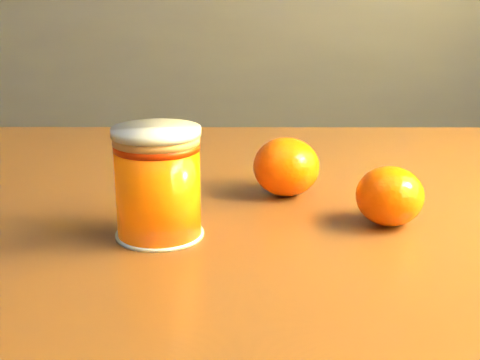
{
  "coord_description": "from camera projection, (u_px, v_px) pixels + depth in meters",
  "views": [
    {
      "loc": [
        0.94,
        -0.26,
        0.89
      ],
      "look_at": [
        0.94,
        0.25,
        0.73
      ],
      "focal_mm": 50.0,
      "sensor_mm": 36.0,
      "label": 1
    }
  ],
  "objects": [
    {
      "name": "table",
      "position": [
        318.0,
        294.0,
        0.63
      ],
      "size": [
        0.93,
        0.65,
        0.69
      ],
      "rotation": [
        0.0,
        0.0,
        -0.01
      ],
      "color": "brown",
      "rests_on": "ground"
    },
    {
      "name": "juice_glass",
      "position": [
        158.0,
        184.0,
        0.52
      ],
      "size": [
        0.07,
        0.07,
        0.09
      ],
      "rotation": [
        0.0,
        0.0,
        0.33
      ],
      "color": "#FF6005",
      "rests_on": "table"
    },
    {
      "name": "orange_front",
      "position": [
        286.0,
        167.0,
        0.62
      ],
      "size": [
        0.08,
        0.08,
        0.05
      ],
      "primitive_type": "ellipsoid",
      "rotation": [
        0.0,
        0.0,
        -0.43
      ],
      "color": "#FF5B05",
      "rests_on": "table"
    },
    {
      "name": "orange_back",
      "position": [
        390.0,
        196.0,
        0.55
      ],
      "size": [
        0.07,
        0.07,
        0.05
      ],
      "primitive_type": "ellipsoid",
      "rotation": [
        0.0,
        0.0,
        0.19
      ],
      "color": "#FF5B05",
      "rests_on": "table"
    }
  ]
}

